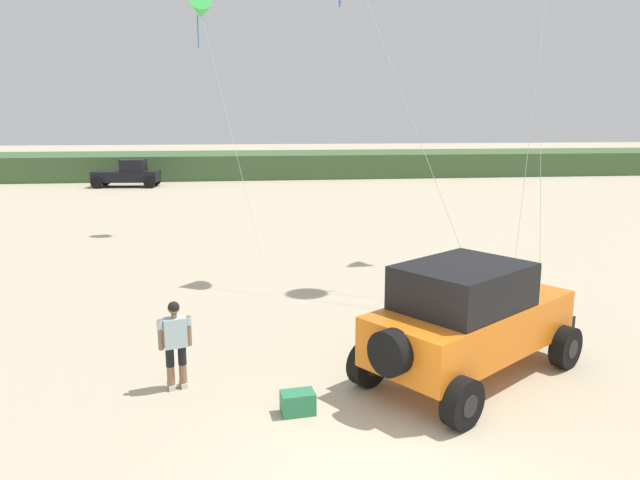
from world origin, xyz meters
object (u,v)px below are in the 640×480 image
object	(u,v)px
distant_pickup	(128,174)
kite_white_parafoil	(201,11)
jeep	(470,317)
person_watching	(175,340)
cooler_box	(298,403)

from	to	relation	value
distant_pickup	kite_white_parafoil	world-z (taller)	kite_white_parafoil
jeep	person_watching	size ratio (longest dim) A/B	2.95
cooler_box	distant_pickup	distance (m)	36.37
cooler_box	distant_pickup	bearing A→B (deg)	97.94
person_watching	cooler_box	size ratio (longest dim) A/B	2.98
cooler_box	kite_white_parafoil	bearing A→B (deg)	91.45
jeep	distant_pickup	xyz separation A→B (m)	(-12.36, 34.23, -0.26)
jeep	person_watching	xyz separation A→B (m)	(-5.45, 0.21, -0.26)
jeep	person_watching	bearing A→B (deg)	177.82
jeep	distant_pickup	bearing A→B (deg)	109.85
person_watching	distant_pickup	size ratio (longest dim) A/B	0.35
cooler_box	kite_white_parafoil	xyz separation A→B (m)	(-2.31, 16.73, 8.98)
jeep	cooler_box	distance (m)	3.64
distant_pickup	kite_white_parafoil	size ratio (longest dim) A/B	0.48
cooler_box	person_watching	bearing A→B (deg)	143.62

